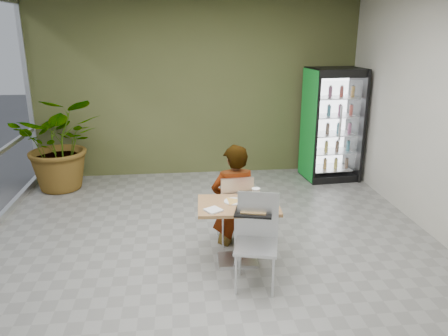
{
  "coord_description": "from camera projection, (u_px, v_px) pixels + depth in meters",
  "views": [
    {
      "loc": [
        -0.4,
        -4.64,
        2.68
      ],
      "look_at": [
        0.18,
        0.59,
        1.0
      ],
      "focal_mm": 35.0,
      "sensor_mm": 36.0,
      "label": 1
    }
  ],
  "objects": [
    {
      "name": "ground",
      "position": [
        214.0,
        262.0,
        5.25
      ],
      "size": [
        7.0,
        7.0,
        0.0
      ],
      "primitive_type": "plane",
      "color": "gray",
      "rests_on": "ground"
    },
    {
      "name": "room_envelope",
      "position": [
        213.0,
        133.0,
        4.76
      ],
      "size": [
        6.0,
        7.0,
        3.2
      ],
      "primitive_type": null,
      "color": "beige",
      "rests_on": "ground"
    },
    {
      "name": "dining_table",
      "position": [
        238.0,
        221.0,
        5.11
      ],
      "size": [
        0.97,
        0.7,
        0.75
      ],
      "rotation": [
        0.0,
        0.0,
        -0.05
      ],
      "color": "#A86C48",
      "rests_on": "ground"
    },
    {
      "name": "chair_far",
      "position": [
        235.0,
        204.0,
        5.56
      ],
      "size": [
        0.45,
        0.46,
        0.94
      ],
      "rotation": [
        0.0,
        0.0,
        3.24
      ],
      "color": "silver",
      "rests_on": "ground"
    },
    {
      "name": "chair_near",
      "position": [
        257.0,
        232.0,
        4.69
      ],
      "size": [
        0.55,
        0.55,
        1.01
      ],
      "rotation": [
        0.0,
        0.0,
        -0.25
      ],
      "color": "silver",
      "rests_on": "ground"
    },
    {
      "name": "seated_woman",
      "position": [
        234.0,
        206.0,
        5.61
      ],
      "size": [
        0.63,
        0.44,
        1.62
      ],
      "primitive_type": "imported",
      "rotation": [
        0.0,
        0.0,
        3.24
      ],
      "color": "black",
      "rests_on": "ground"
    },
    {
      "name": "pizza_plate",
      "position": [
        234.0,
        201.0,
        5.1
      ],
      "size": [
        0.32,
        0.29,
        0.03
      ],
      "color": "white",
      "rests_on": "dining_table"
    },
    {
      "name": "soda_cup",
      "position": [
        256.0,
        196.0,
        5.07
      ],
      "size": [
        0.1,
        0.1,
        0.17
      ],
      "color": "white",
      "rests_on": "dining_table"
    },
    {
      "name": "napkin_stack",
      "position": [
        213.0,
        210.0,
        4.84
      ],
      "size": [
        0.23,
        0.23,
        0.02
      ],
      "primitive_type": "cube",
      "rotation": [
        0.0,
        0.0,
        0.55
      ],
      "color": "white",
      "rests_on": "dining_table"
    },
    {
      "name": "cafeteria_tray",
      "position": [
        254.0,
        212.0,
        4.78
      ],
      "size": [
        0.47,
        0.39,
        0.02
      ],
      "primitive_type": "cube",
      "rotation": [
        0.0,
        0.0,
        -0.26
      ],
      "color": "black",
      "rests_on": "dining_table"
    },
    {
      "name": "beverage_fridge",
      "position": [
        332.0,
        125.0,
        7.95
      ],
      "size": [
        0.98,
        0.79,
        2.03
      ],
      "rotation": [
        0.0,
        0.0,
        0.08
      ],
      "color": "black",
      "rests_on": "ground"
    },
    {
      "name": "potted_plant",
      "position": [
        61.0,
        143.0,
        7.47
      ],
      "size": [
        1.54,
        1.35,
        1.63
      ],
      "primitive_type": "imported",
      "rotation": [
        0.0,
        0.0,
        0.06
      ],
      "color": "#2A6B2E",
      "rests_on": "ground"
    }
  ]
}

